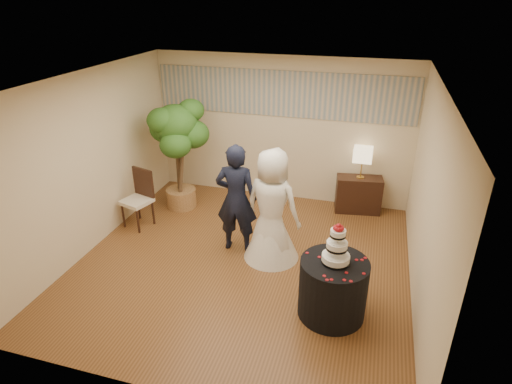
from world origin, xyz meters
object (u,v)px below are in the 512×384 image
(side_chair, at_px, (136,200))
(ficus_tree, at_px, (178,155))
(table_lamp, at_px, (362,163))
(console, at_px, (358,194))
(bride, at_px, (272,206))
(cake_table, at_px, (333,288))
(wedding_cake, at_px, (337,243))
(groom, at_px, (236,199))

(side_chair, bearing_deg, ficus_tree, 81.75)
(table_lamp, distance_m, side_chair, 4.11)
(console, bearing_deg, bride, -130.48)
(cake_table, height_order, ficus_tree, ficus_tree)
(bride, bearing_deg, wedding_cake, 148.69)
(bride, distance_m, console, 2.36)
(cake_table, height_order, table_lamp, table_lamp)
(bride, xyz_separation_m, ficus_tree, (-2.11, 1.20, 0.16))
(bride, distance_m, table_lamp, 2.29)
(table_lamp, xyz_separation_m, side_chair, (-3.73, -1.65, -0.47))
(groom, xyz_separation_m, cake_table, (1.68, -1.16, -0.50))
(bride, distance_m, cake_table, 1.60)
(cake_table, bearing_deg, side_chair, 159.26)
(bride, distance_m, side_chair, 2.57)
(side_chair, bearing_deg, groom, 10.31)
(ficus_tree, bearing_deg, console, 12.72)
(groom, bearing_deg, cake_table, 140.48)
(wedding_cake, relative_size, console, 0.66)
(console, height_order, table_lamp, table_lamp)
(wedding_cake, height_order, console, wedding_cake)
(bride, relative_size, table_lamp, 3.12)
(groom, xyz_separation_m, side_chair, (-1.93, 0.21, -0.38))
(cake_table, relative_size, console, 1.04)
(groom, bearing_deg, console, -139.02)
(table_lamp, distance_m, ficus_tree, 3.40)
(bride, bearing_deg, table_lamp, -108.31)
(bride, xyz_separation_m, side_chair, (-2.53, 0.30, -0.39))
(groom, relative_size, bride, 0.99)
(cake_table, xyz_separation_m, wedding_cake, (0.00, 0.00, 0.68))
(wedding_cake, bearing_deg, table_lamp, 87.61)
(console, bearing_deg, cake_table, -101.14)
(ficus_tree, height_order, side_chair, ficus_tree)
(bride, xyz_separation_m, table_lamp, (1.20, 1.95, 0.08))
(table_lamp, bearing_deg, cake_table, -92.39)
(ficus_tree, bearing_deg, bride, -29.61)
(console, height_order, ficus_tree, ficus_tree)
(side_chair, bearing_deg, cake_table, -4.31)
(wedding_cake, distance_m, console, 3.11)
(console, bearing_deg, wedding_cake, -101.14)
(cake_table, distance_m, ficus_tree, 3.97)
(cake_table, relative_size, table_lamp, 1.50)
(groom, relative_size, console, 2.15)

